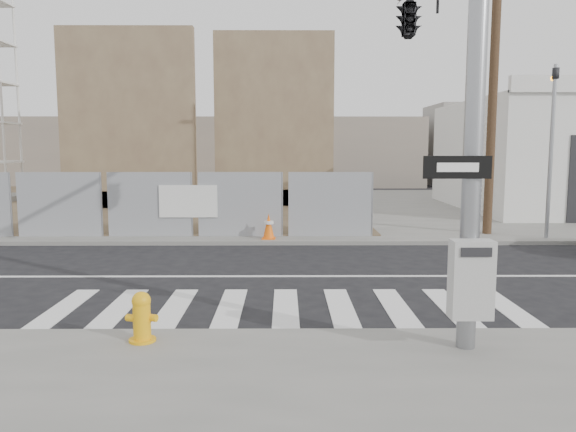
{
  "coord_description": "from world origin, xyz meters",
  "views": [
    {
      "loc": [
        -0.02,
        -12.32,
        2.88
      ],
      "look_at": [
        0.06,
        -0.26,
        1.4
      ],
      "focal_mm": 35.0,
      "sensor_mm": 36.0,
      "label": 1
    }
  ],
  "objects_px": {
    "fire_hydrant": "(142,317)",
    "traffic_cone_d": "(269,226)",
    "traffic_cone_c": "(86,225)",
    "signal_pole": "(426,40)"
  },
  "relations": [
    {
      "from": "traffic_cone_c",
      "to": "traffic_cone_d",
      "type": "distance_m",
      "value": 5.9
    },
    {
      "from": "fire_hydrant",
      "to": "traffic_cone_d",
      "type": "bearing_deg",
      "value": 100.69
    },
    {
      "from": "fire_hydrant",
      "to": "traffic_cone_c",
      "type": "bearing_deg",
      "value": 133.71
    },
    {
      "from": "fire_hydrant",
      "to": "traffic_cone_d",
      "type": "relative_size",
      "value": 0.93
    },
    {
      "from": "signal_pole",
      "to": "traffic_cone_d",
      "type": "relative_size",
      "value": 8.99
    },
    {
      "from": "signal_pole",
      "to": "traffic_cone_c",
      "type": "height_order",
      "value": "signal_pole"
    },
    {
      "from": "traffic_cone_c",
      "to": "traffic_cone_d",
      "type": "height_order",
      "value": "traffic_cone_d"
    },
    {
      "from": "signal_pole",
      "to": "traffic_cone_c",
      "type": "distance_m",
      "value": 12.33
    },
    {
      "from": "fire_hydrant",
      "to": "traffic_cone_c",
      "type": "distance_m",
      "value": 10.82
    },
    {
      "from": "fire_hydrant",
      "to": "traffic_cone_d",
      "type": "height_order",
      "value": "traffic_cone_d"
    }
  ]
}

